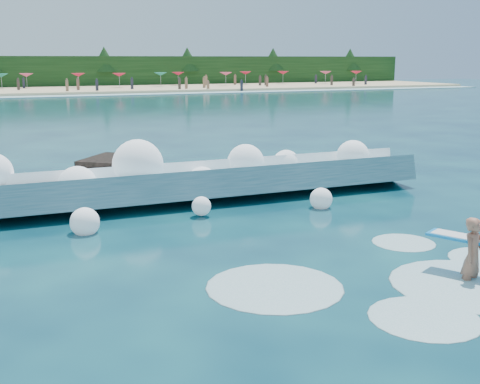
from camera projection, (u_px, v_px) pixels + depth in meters
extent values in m
plane|color=#072439|center=(213.00, 268.00, 13.46)|extent=(200.00, 200.00, 0.00)
cube|color=tan|center=(16.00, 91.00, 83.49)|extent=(140.00, 20.00, 0.40)
cube|color=silver|center=(22.00, 97.00, 73.64)|extent=(140.00, 5.00, 0.08)
cube|color=black|center=(12.00, 73.00, 91.98)|extent=(140.00, 4.00, 5.00)
cube|color=#336F81|center=(164.00, 189.00, 19.45)|extent=(18.00, 2.74, 1.50)
cube|color=white|center=(157.00, 171.00, 20.08)|extent=(18.00, 1.27, 0.70)
cube|color=black|center=(35.00, 198.00, 18.59)|extent=(2.03, 1.64, 1.07)
cube|color=black|center=(114.00, 179.00, 20.67)|extent=(2.69, 2.75, 1.50)
imported|color=#A9674E|center=(473.00, 257.00, 12.49)|extent=(0.72, 0.61, 1.67)
sphere|color=white|center=(78.00, 186.00, 18.05)|extent=(1.19, 1.19, 1.19)
sphere|color=white|center=(138.00, 165.00, 19.33)|extent=(1.65, 1.65, 1.65)
sphere|color=white|center=(202.00, 182.00, 19.53)|extent=(1.02, 1.02, 1.02)
sphere|color=white|center=(246.00, 163.00, 20.75)|extent=(1.28, 1.28, 1.28)
sphere|color=white|center=(286.00, 163.00, 21.66)|extent=(0.96, 0.96, 0.96)
sphere|color=white|center=(353.00, 157.00, 21.67)|extent=(1.19, 1.19, 1.19)
sphere|color=white|center=(85.00, 222.00, 16.07)|extent=(0.80, 0.80, 0.80)
sphere|color=white|center=(201.00, 206.00, 17.74)|extent=(0.58, 0.58, 0.58)
sphere|color=white|center=(321.00, 199.00, 18.81)|extent=(0.71, 0.71, 0.71)
ellipsoid|color=silver|center=(466.00, 285.00, 12.44)|extent=(3.14, 3.14, 0.16)
ellipsoid|color=silver|center=(424.00, 318.00, 10.84)|extent=(2.05, 2.05, 0.10)
ellipsoid|color=silver|center=(274.00, 287.00, 12.32)|extent=(2.86, 2.86, 0.14)
ellipsoid|color=silver|center=(404.00, 243.00, 15.29)|extent=(1.60, 1.60, 0.08)
cone|color=#127565|center=(1.00, 75.00, 85.85)|extent=(2.00, 2.00, 0.50)
cone|color=#CD3C66|center=(26.00, 75.00, 87.48)|extent=(2.00, 2.00, 0.50)
cone|color=red|center=(78.00, 75.00, 88.54)|extent=(2.00, 2.00, 0.50)
cone|color=red|center=(119.00, 75.00, 89.20)|extent=(2.00, 2.00, 0.50)
cone|color=#127565|center=(161.00, 74.00, 93.61)|extent=(2.00, 2.00, 0.50)
cone|color=red|center=(178.00, 74.00, 95.96)|extent=(2.00, 2.00, 0.50)
cone|color=#CD3C66|center=(226.00, 74.00, 95.52)|extent=(2.00, 2.00, 0.50)
cone|color=red|center=(246.00, 73.00, 100.98)|extent=(2.00, 2.00, 0.50)
cone|color=red|center=(283.00, 73.00, 102.77)|extent=(2.00, 2.00, 0.50)
cone|color=#CD3C66|center=(326.00, 73.00, 102.78)|extent=(2.00, 2.00, 0.50)
cone|color=red|center=(356.00, 72.00, 104.38)|extent=(2.00, 2.00, 0.50)
cube|color=brown|center=(354.00, 83.00, 94.76)|extent=(0.35, 0.22, 1.61)
cube|color=#8C664C|center=(20.00, 86.00, 76.14)|extent=(0.35, 0.22, 1.60)
cube|color=#262633|center=(295.00, 80.00, 100.46)|extent=(0.35, 0.22, 1.38)
cube|color=#3F332D|center=(124.00, 82.00, 90.86)|extent=(0.35, 0.22, 1.52)
cube|color=#262633|center=(160.00, 83.00, 87.80)|extent=(0.35, 0.22, 1.57)
cube|color=#3F332D|center=(194.00, 84.00, 86.03)|extent=(0.35, 0.22, 1.42)
cube|color=#8C664C|center=(82.00, 84.00, 84.03)|extent=(0.35, 0.22, 1.54)
cube|color=brown|center=(99.00, 84.00, 84.50)|extent=(0.35, 0.22, 1.37)
cube|color=#262633|center=(24.00, 83.00, 86.90)|extent=(0.35, 0.22, 1.49)
cube|color=#3F332D|center=(293.00, 80.00, 101.81)|extent=(0.35, 0.22, 1.39)
cube|color=#262633|center=(317.00, 81.00, 95.55)|extent=(0.35, 0.22, 1.54)
cube|color=brown|center=(80.00, 84.00, 83.30)|extent=(0.35, 0.22, 1.55)
cube|color=#8C664C|center=(267.00, 81.00, 93.55)|extent=(0.35, 0.22, 1.62)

